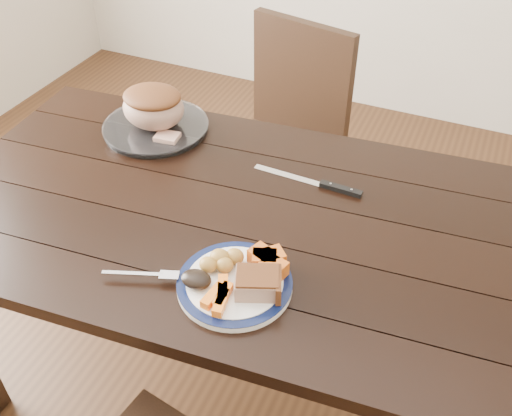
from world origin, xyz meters
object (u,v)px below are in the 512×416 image
at_px(roast_joint, 153,108).
at_px(dinner_plate, 235,284).
at_px(carving_knife, 327,185).
at_px(serving_platter, 156,128).
at_px(pork_slice, 257,283).
at_px(chair_far, 283,133).
at_px(dining_table, 232,236).
at_px(fork, 146,275).

bearing_deg(roast_joint, dinner_plate, -44.18).
distance_m(dinner_plate, carving_knife, 0.44).
bearing_deg(serving_platter, pork_slice, -41.37).
bearing_deg(pork_slice, carving_knife, 87.76).
bearing_deg(chair_far, dining_table, 113.05).
distance_m(serving_platter, roast_joint, 0.07).
xyz_separation_m(dining_table, roast_joint, (-0.39, 0.26, 0.17)).
bearing_deg(fork, carving_knife, 41.32).
distance_m(chair_far, pork_slice, 1.07).
bearing_deg(fork, dinner_plate, -2.05).
relative_size(fork, roast_joint, 0.89).
height_order(dining_table, roast_joint, roast_joint).
height_order(dining_table, carving_knife, carving_knife).
height_order(chair_far, fork, chair_far).
relative_size(dining_table, serving_platter, 5.18).
bearing_deg(dinner_plate, dining_table, 117.41).
bearing_deg(dinner_plate, chair_far, 105.00).
xyz_separation_m(serving_platter, fork, (0.32, -0.56, 0.01)).
bearing_deg(dining_table, fork, -102.61).
bearing_deg(serving_platter, dining_table, -33.63).
distance_m(chair_far, serving_platter, 0.59).
relative_size(pork_slice, carving_knife, 0.30).
bearing_deg(dining_table, pork_slice, -53.23).
distance_m(serving_platter, pork_slice, 0.76).
relative_size(dinner_plate, roast_joint, 1.35).
height_order(chair_far, roast_joint, chair_far).
xyz_separation_m(serving_platter, roast_joint, (0.00, 0.00, 0.07)).
relative_size(serving_platter, pork_slice, 3.33).
xyz_separation_m(chair_far, roast_joint, (-0.25, -0.48, 0.31)).
bearing_deg(chair_far, dinner_plate, 117.48).
relative_size(fork, carving_knife, 0.54).
distance_m(pork_slice, carving_knife, 0.44).
relative_size(dining_table, chair_far, 1.80).
height_order(dinner_plate, serving_platter, serving_platter).
bearing_deg(fork, chair_far, 73.31).
relative_size(chair_far, dinner_plate, 3.54).
relative_size(chair_far, roast_joint, 4.78).
bearing_deg(roast_joint, pork_slice, -41.37).
bearing_deg(serving_platter, fork, -60.35).
relative_size(pork_slice, fork, 0.56).
xyz_separation_m(roast_joint, carving_knife, (0.59, -0.06, -0.07)).
height_order(dinner_plate, carving_knife, dinner_plate).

